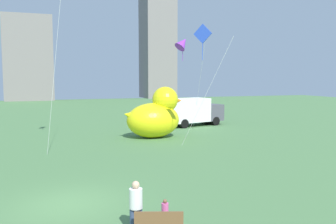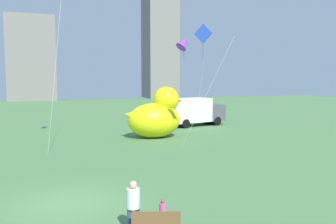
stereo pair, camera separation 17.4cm
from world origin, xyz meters
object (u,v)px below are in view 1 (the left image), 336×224
at_px(park_bench, 159,224).
at_px(kite_purple, 183,43).
at_px(person_child, 165,212).
at_px(kite_blue, 203,38).
at_px(giant_inflatable_duck, 155,116).
at_px(box_truck, 192,112).
at_px(person_adult, 136,205).

xyz_separation_m(park_bench, kite_purple, (9.27, 21.59, 7.74)).
height_order(person_child, kite_blue, kite_blue).
distance_m(kite_purple, kite_blue, 10.62).
distance_m(giant_inflatable_duck, box_truck, 8.04).
relative_size(park_bench, person_adult, 0.91).
bearing_deg(box_truck, kite_purple, -135.05).
bearing_deg(kite_blue, person_child, -120.30).
bearing_deg(giant_inflatable_duck, person_child, -106.03).
bearing_deg(person_child, giant_inflatable_duck, 73.97).
xyz_separation_m(person_child, giant_inflatable_duck, (4.88, 16.99, 1.26)).
bearing_deg(kite_blue, kite_purple, 75.62).
height_order(park_bench, giant_inflatable_duck, giant_inflatable_duck).
distance_m(person_adult, kite_purple, 24.34).
xyz_separation_m(person_child, box_truck, (10.59, 22.64, 0.92)).
height_order(person_adult, person_child, person_adult).
bearing_deg(person_adult, kite_purple, 64.92).
relative_size(box_truck, kite_blue, 0.80).
bearing_deg(giant_inflatable_duck, kite_purple, 44.53).
distance_m(box_truck, kite_blue, 14.15).
height_order(park_bench, kite_blue, kite_blue).
bearing_deg(box_truck, park_bench, -115.29).
bearing_deg(box_truck, person_child, -115.08).
distance_m(person_adult, person_child, 1.11).
relative_size(park_bench, person_child, 1.62).
distance_m(park_bench, person_adult, 0.93).
height_order(box_truck, kite_purple, kite_purple).
xyz_separation_m(park_bench, person_adult, (-0.58, 0.55, 0.48)).
bearing_deg(giant_inflatable_duck, kite_blue, -78.32).
bearing_deg(giant_inflatable_duck, park_bench, -106.72).
bearing_deg(person_child, box_truck, 64.92).
relative_size(giant_inflatable_duck, box_truck, 0.76).
distance_m(person_child, kite_purple, 23.93).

